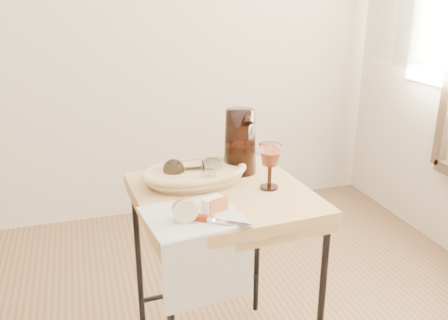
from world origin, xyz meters
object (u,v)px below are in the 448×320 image
object	(u,v)px
goblet_lying_b	(210,170)
table_knife	(214,219)
apple_half	(185,209)
tea_towel	(193,216)
wine_goblet	(270,166)
goblet_lying_a	(186,169)
bread_basket	(195,176)
pitcher	(240,141)
side_table	(222,283)

from	to	relation	value
goblet_lying_b	table_knife	size ratio (longest dim) A/B	0.53
goblet_lying_b	apple_half	size ratio (longest dim) A/B	1.46
tea_towel	goblet_lying_b	xyz separation A→B (m)	(0.13, 0.25, 0.04)
table_knife	wine_goblet	bearing A→B (deg)	73.18
goblet_lying_a	wine_goblet	bearing A→B (deg)	157.35
bread_basket	pitcher	bearing A→B (deg)	10.89
goblet_lying_a	table_knife	world-z (taller)	goblet_lying_a
side_table	goblet_lying_b	xyz separation A→B (m)	(-0.02, 0.08, 0.42)
pitcher	table_knife	distance (m)	0.46
bread_basket	table_knife	size ratio (longest dim) A/B	1.54
apple_half	side_table	bearing A→B (deg)	59.08
table_knife	goblet_lying_a	bearing A→B (deg)	125.70
wine_goblet	table_knife	bearing A→B (deg)	-142.11
side_table	bread_basket	bearing A→B (deg)	124.71
side_table	goblet_lying_b	bearing A→B (deg)	103.70
side_table	tea_towel	world-z (taller)	tea_towel
side_table	goblet_lying_b	distance (m)	0.43
pitcher	apple_half	size ratio (longest dim) A/B	3.56
side_table	table_knife	xyz separation A→B (m)	(-0.10, -0.23, 0.39)
goblet_lying_a	apple_half	size ratio (longest dim) A/B	1.60
bread_basket	apple_half	bearing A→B (deg)	-115.43
tea_towel	goblet_lying_b	distance (m)	0.28
goblet_lying_a	apple_half	bearing A→B (deg)	82.39
tea_towel	goblet_lying_b	world-z (taller)	goblet_lying_b
tea_towel	wine_goblet	xyz separation A→B (m)	(0.31, 0.14, 0.08)
side_table	bread_basket	xyz separation A→B (m)	(-0.07, 0.10, 0.40)
side_table	wine_goblet	world-z (taller)	wine_goblet
bread_basket	table_knife	distance (m)	0.33
apple_half	bread_basket	bearing A→B (deg)	81.75
goblet_lying_b	table_knife	distance (m)	0.32
side_table	apple_half	bearing A→B (deg)	-132.18
goblet_lying_b	pitcher	world-z (taller)	pitcher
wine_goblet	pitcher	bearing A→B (deg)	103.94
apple_half	table_knife	size ratio (longest dim) A/B	0.36
wine_goblet	table_knife	xyz separation A→B (m)	(-0.26, -0.20, -0.07)
tea_towel	table_knife	size ratio (longest dim) A/B	1.29
apple_half	table_knife	bearing A→B (deg)	-15.72
wine_goblet	goblet_lying_a	bearing A→B (deg)	151.50
side_table	table_knife	distance (m)	0.46
goblet_lying_b	pitcher	distance (m)	0.17
table_knife	tea_towel	bearing A→B (deg)	162.83
goblet_lying_b	pitcher	xyz separation A→B (m)	(0.14, 0.08, 0.07)
tea_towel	pitcher	size ratio (longest dim) A/B	1.00
pitcher	goblet_lying_a	bearing A→B (deg)	-161.96
wine_goblet	apple_half	size ratio (longest dim) A/B	2.05
pitcher	apple_half	bearing A→B (deg)	-122.61
side_table	tea_towel	bearing A→B (deg)	-131.17
pitcher	table_knife	world-z (taller)	pitcher
bread_basket	pitcher	world-z (taller)	pitcher
tea_towel	wine_goblet	world-z (taller)	wine_goblet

